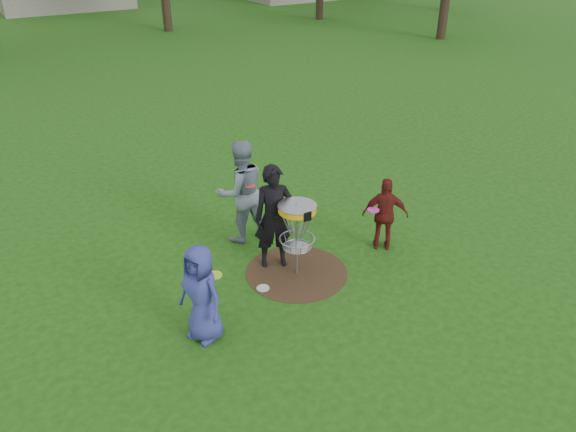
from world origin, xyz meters
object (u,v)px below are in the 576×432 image
player_blue (201,294)px  player_maroon (385,214)px  disc_golf_basket (297,222)px  player_grey (241,191)px  player_black (274,217)px

player_blue → player_maroon: 3.95m
disc_golf_basket → player_blue: bearing=-160.5°
player_blue → disc_golf_basket: size_ratio=1.13×
player_grey → disc_golf_basket: bearing=102.2°
player_grey → player_maroon: size_ratio=1.42×
player_maroon → disc_golf_basket: player_maroon is taller
player_black → disc_golf_basket: player_black is taller
player_blue → disc_golf_basket: player_blue is taller
player_blue → player_grey: (1.78, 2.29, 0.23)m
player_maroon → player_black: bearing=21.6°
player_grey → player_maroon: 2.71m
player_blue → disc_golf_basket: (2.06, 0.73, 0.24)m
player_black → player_maroon: 2.12m
player_grey → player_maroon: (2.12, -1.67, -0.30)m
player_black → player_grey: bearing=114.9°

